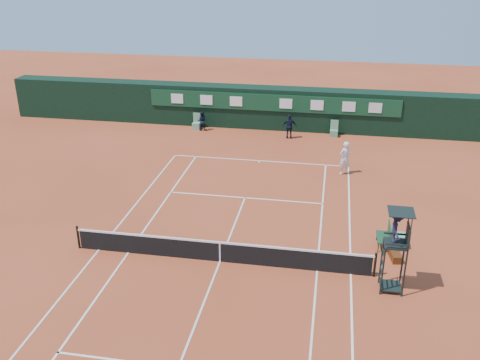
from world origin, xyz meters
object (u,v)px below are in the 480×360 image
Objects in this scene: umpire_chair at (397,234)px; player_bench at (386,235)px; player at (345,158)px; cooler at (399,241)px; tennis_net at (220,251)px.

umpire_chair is 2.85× the size of player_bench.
player is at bearing 98.80° from umpire_chair.
player_bench is (0.04, 3.30, -1.86)m from umpire_chair.
player_bench is at bearing -172.78° from cooler.
player is at bearing 64.17° from tennis_net.
player_bench is 8.42m from player.
umpire_chair reaches higher than player_bench.
umpire_chair is at bearing -100.35° from cooler.
player_bench is at bearing 63.42° from player.
player is (-1.82, 8.21, 0.41)m from player_bench.
tennis_net is at bearing 173.40° from umpire_chair.
cooler is 0.32× the size of player.
tennis_net is at bearing -160.40° from player_bench.
umpire_chair reaches higher than tennis_net.
tennis_net and player_bench have the same top height.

